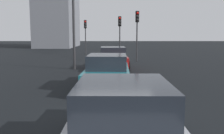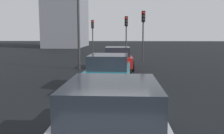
{
  "view_description": "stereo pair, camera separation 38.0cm",
  "coord_description": "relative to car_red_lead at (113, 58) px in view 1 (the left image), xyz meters",
  "views": [
    {
      "loc": [
        -6.73,
        -0.05,
        2.28
      ],
      "look_at": [
        2.28,
        -0.01,
        1.09
      ],
      "focal_mm": 39.81,
      "sensor_mm": 36.0,
      "label": 1
    },
    {
      "loc": [
        -6.72,
        -0.43,
        2.28
      ],
      "look_at": [
        2.28,
        -0.01,
        1.09
      ],
      "focal_mm": 39.81,
      "sensor_mm": 36.0,
      "label": 2
    }
  ],
  "objects": [
    {
      "name": "building_facade_left",
      "position": [
        29.65,
        10.04,
        6.88
      ],
      "size": [
        12.94,
        6.12,
        15.18
      ],
      "primitive_type": "cube",
      "color": "slate",
      "rests_on": "ground_plane"
    },
    {
      "name": "car_silver_third",
      "position": [
        -12.02,
        -0.19,
        -0.01
      ],
      "size": [
        4.46,
        2.1,
        1.43
      ],
      "rotation": [
        0.0,
        0.0,
        -0.01
      ],
      "color": "#A8AAB2",
      "rests_on": "ground_plane"
    },
    {
      "name": "traffic_light_far_left",
      "position": [
        11.22,
        3.05,
        2.07
      ],
      "size": [
        0.32,
        0.28,
        3.85
      ],
      "rotation": [
        0.0,
        0.0,
        3.16
      ],
      "color": "#2D2D30",
      "rests_on": "ground_plane"
    },
    {
      "name": "traffic_light_near_right",
      "position": [
        4.09,
        -1.99,
        2.29
      ],
      "size": [
        0.32,
        0.29,
        4.17
      ],
      "rotation": [
        0.0,
        0.0,
        3.2
      ],
      "color": "#2D2D30",
      "rests_on": "ground_plane"
    },
    {
      "name": "ground_plane",
      "position": [
        -9.77,
        0.04,
        -0.81
      ],
      "size": [
        160.0,
        160.0,
        0.2
      ],
      "primitive_type": "cube",
      "color": "black"
    },
    {
      "name": "street_lamp_kerbside",
      "position": [
        -0.37,
        2.52,
        3.45
      ],
      "size": [
        0.56,
        0.36,
        7.04
      ],
      "color": "#2D2D30",
      "rests_on": "ground_plane"
    },
    {
      "name": "traffic_light_near_left",
      "position": [
        6.59,
        -0.63,
        2.12
      ],
      "size": [
        0.33,
        0.3,
        3.92
      ],
      "rotation": [
        0.0,
        0.0,
        3.01
      ],
      "color": "#2D2D30",
      "rests_on": "ground_plane"
    },
    {
      "name": "car_red_lead",
      "position": [
        0.0,
        0.0,
        0.0
      ],
      "size": [
        4.3,
        2.11,
        1.46
      ],
      "rotation": [
        0.0,
        0.0,
        0.03
      ],
      "color": "maroon",
      "rests_on": "ground_plane"
    },
    {
      "name": "car_teal_second",
      "position": [
        -6.12,
        0.23,
        -0.01
      ],
      "size": [
        4.38,
        2.09,
        1.45
      ],
      "rotation": [
        0.0,
        0.0,
        -0.03
      ],
      "color": "#19606B",
      "rests_on": "ground_plane"
    }
  ]
}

